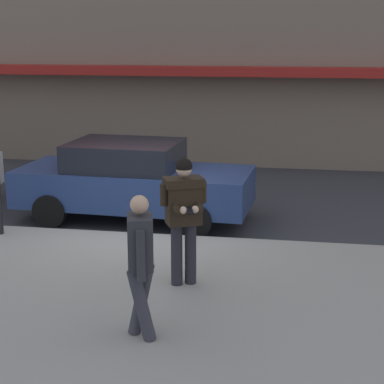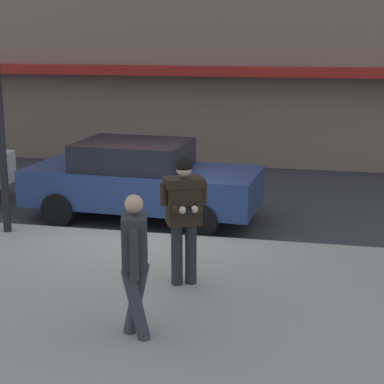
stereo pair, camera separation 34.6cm
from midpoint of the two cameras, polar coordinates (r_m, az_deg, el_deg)
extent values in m
plane|color=#333338|center=(11.62, -5.35, -4.00)|extent=(80.00, 80.00, 0.00)
cube|color=#99968E|center=(8.78, -3.78, -9.57)|extent=(32.00, 5.30, 0.14)
cube|color=silver|center=(11.46, -0.43, -4.18)|extent=(28.00, 0.12, 0.01)
cube|color=maroon|center=(16.96, 3.21, 10.65)|extent=(26.60, 0.70, 0.24)
cube|color=navy|center=(12.52, -5.92, 0.49)|extent=(4.60, 2.08, 0.70)
cube|color=black|center=(12.45, -6.77, 3.26)|extent=(2.16, 1.76, 0.52)
cylinder|color=black|center=(13.05, 1.14, -0.47)|extent=(0.65, 0.26, 0.64)
cylinder|color=black|center=(11.44, -0.62, -2.55)|extent=(0.65, 0.26, 0.64)
cylinder|color=black|center=(13.87, -10.21, 0.18)|extent=(0.65, 0.26, 0.64)
cylinder|color=black|center=(12.37, -13.29, -1.66)|extent=(0.65, 0.26, 0.64)
cylinder|color=#23232B|center=(8.99, -1.24, -5.48)|extent=(0.16, 0.16, 0.88)
cylinder|color=#23232B|center=(8.94, -2.49, -5.59)|extent=(0.16, 0.16, 0.88)
cube|color=black|center=(8.74, -1.90, -0.83)|extent=(0.54, 0.46, 0.64)
cube|color=black|center=(8.68, -1.91, 0.89)|extent=(0.61, 0.53, 0.12)
cylinder|color=black|center=(8.78, -0.19, -0.02)|extent=(0.11, 0.11, 0.30)
cylinder|color=black|center=(8.64, -0.69, -1.29)|extent=(0.22, 0.31, 0.10)
sphere|color=beige|center=(8.49, -0.90, -1.56)|extent=(0.10, 0.10, 0.10)
cylinder|color=black|center=(8.66, -3.64, -0.25)|extent=(0.11, 0.11, 0.30)
cylinder|color=black|center=(8.57, -2.62, -1.42)|extent=(0.22, 0.31, 0.10)
sphere|color=beige|center=(8.45, -1.96, -1.63)|extent=(0.10, 0.10, 0.10)
cube|color=black|center=(8.43, -1.37, -1.67)|extent=(0.13, 0.16, 0.07)
sphere|color=beige|center=(8.61, -1.88, 2.08)|extent=(0.22, 0.22, 0.22)
sphere|color=black|center=(8.60, -1.88, 2.28)|extent=(0.23, 0.23, 0.23)
cylinder|color=#33333D|center=(7.41, -5.86, -10.00)|extent=(0.35, 0.23, 0.87)
cylinder|color=#33333D|center=(7.58, -5.86, -9.44)|extent=(0.35, 0.23, 0.87)
cube|color=#2D2D33|center=(7.23, -6.01, -4.41)|extent=(0.38, 0.48, 0.60)
cylinder|color=#2D2D33|center=(7.02, -6.00, -5.67)|extent=(0.10, 0.10, 0.58)
cylinder|color=#2D2D33|center=(7.50, -5.98, -4.39)|extent=(0.10, 0.10, 0.58)
sphere|color=tan|center=(7.11, -6.09, -1.12)|extent=(0.21, 0.21, 0.21)
cube|color=brown|center=(7.58, -5.80, -5.13)|extent=(0.18, 0.26, 0.32)
camera|label=1|loc=(0.17, -91.15, -0.29)|focal=60.00mm
camera|label=2|loc=(0.17, 88.85, 0.29)|focal=60.00mm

